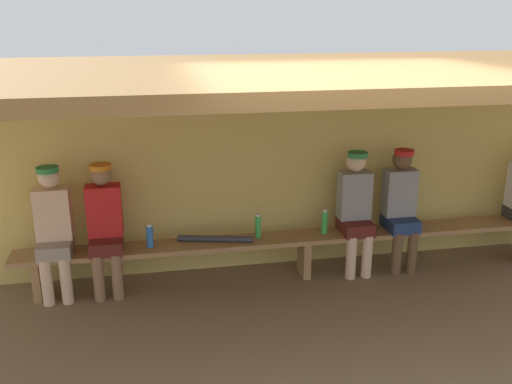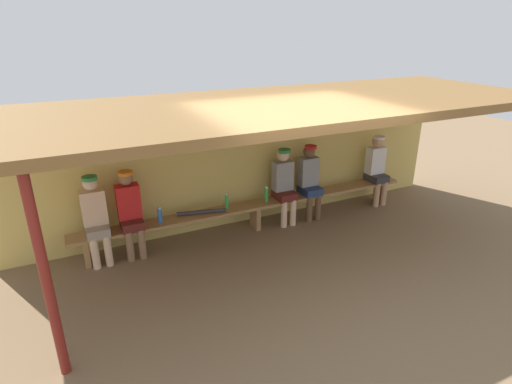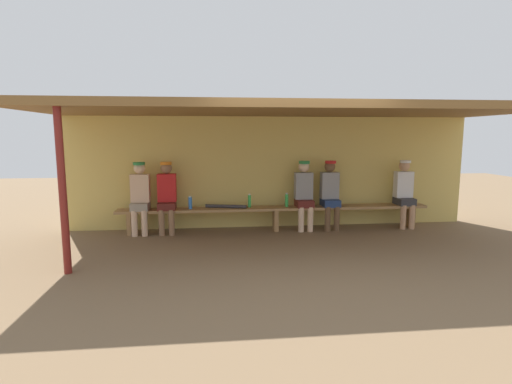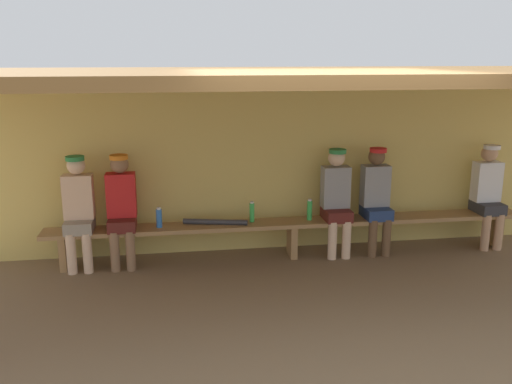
% 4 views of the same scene
% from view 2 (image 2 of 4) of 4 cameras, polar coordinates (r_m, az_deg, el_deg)
% --- Properties ---
extents(ground_plane, '(24.00, 24.00, 0.00)m').
position_cam_2_polar(ground_plane, '(6.18, 6.16, -10.72)').
color(ground_plane, brown).
extents(back_wall, '(8.00, 0.20, 2.20)m').
position_cam_2_polar(back_wall, '(7.32, -1.63, 4.29)').
color(back_wall, '#D8BC60').
rests_on(back_wall, ground).
extents(dugout_roof, '(8.00, 2.80, 0.12)m').
position_cam_2_polar(dugout_roof, '(5.91, 3.48, 11.54)').
color(dugout_roof, brown).
rests_on(dugout_roof, back_wall).
extents(support_post, '(0.10, 0.10, 2.20)m').
position_cam_2_polar(support_post, '(4.45, -26.57, -10.74)').
color(support_post, maroon).
rests_on(support_post, ground).
extents(bench, '(6.00, 0.36, 0.46)m').
position_cam_2_polar(bench, '(7.20, -0.11, -2.11)').
color(bench, '#9E7547').
rests_on(bench, ground).
extents(player_with_sunglasses, '(0.34, 0.42, 1.34)m').
position_cam_2_polar(player_with_sunglasses, '(7.55, 7.28, 1.85)').
color(player_with_sunglasses, navy).
rests_on(player_with_sunglasses, ground).
extents(player_rightmost, '(0.34, 0.42, 1.34)m').
position_cam_2_polar(player_rightmost, '(6.52, -16.74, -2.33)').
color(player_rightmost, '#591E19').
rests_on(player_rightmost, ground).
extents(player_leftmost, '(0.34, 0.42, 1.34)m').
position_cam_2_polar(player_leftmost, '(7.30, 3.83, 1.25)').
color(player_leftmost, '#591E19').
rests_on(player_leftmost, ground).
extents(player_in_white, '(0.34, 0.42, 1.34)m').
position_cam_2_polar(player_in_white, '(6.48, -20.97, -3.04)').
color(player_in_white, gray).
rests_on(player_in_white, ground).
extents(player_in_red, '(0.34, 0.42, 1.34)m').
position_cam_2_polar(player_in_red, '(8.44, 16.07, 3.33)').
color(player_in_red, '#333338').
rests_on(player_in_red, ground).
extents(water_bottle_green, '(0.07, 0.07, 0.25)m').
position_cam_2_polar(water_bottle_green, '(6.64, -12.92, -3.08)').
color(water_bottle_green, blue).
rests_on(water_bottle_green, bench).
extents(water_bottle_clear, '(0.06, 0.06, 0.27)m').
position_cam_2_polar(water_bottle_clear, '(7.22, 1.42, -0.30)').
color(water_bottle_clear, green).
rests_on(water_bottle_clear, bench).
extents(water_bottle_orange, '(0.06, 0.06, 0.26)m').
position_cam_2_polar(water_bottle_orange, '(6.97, -4.00, -1.23)').
color(water_bottle_orange, green).
rests_on(water_bottle_orange, bench).
extents(baseball_bat, '(0.78, 0.24, 0.07)m').
position_cam_2_polar(baseball_bat, '(6.83, -7.41, -2.70)').
color(baseball_bat, '#333338').
rests_on(baseball_bat, bench).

